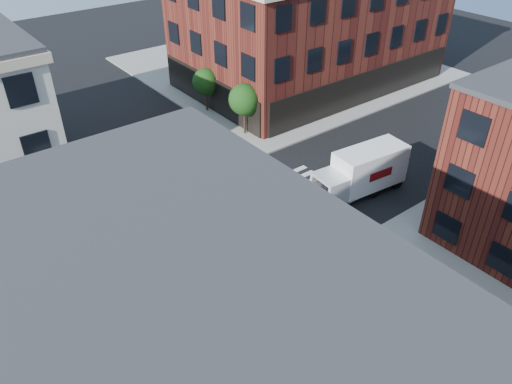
% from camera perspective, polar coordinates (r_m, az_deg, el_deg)
% --- Properties ---
extents(ground, '(120.00, 120.00, 0.00)m').
position_cam_1_polar(ground, '(33.41, -1.34, -3.33)').
color(ground, black).
rests_on(ground, ground).
extents(sidewalk_ne, '(30.00, 30.00, 0.15)m').
position_cam_1_polar(sidewalk_ne, '(59.62, 2.92, 14.18)').
color(sidewalk_ne, gray).
rests_on(sidewalk_ne, ground).
extents(building_ne, '(25.00, 16.00, 12.00)m').
position_cam_1_polar(building_ne, '(53.98, 6.30, 18.51)').
color(building_ne, '#3F130F').
rests_on(building_ne, ground).
extents(tree_near, '(2.69, 2.69, 4.49)m').
position_cam_1_polar(tree_near, '(42.66, -1.25, 10.38)').
color(tree_near, black).
rests_on(tree_near, ground).
extents(tree_far, '(2.43, 2.43, 4.07)m').
position_cam_1_polar(tree_far, '(47.36, -5.70, 12.31)').
color(tree_far, black).
rests_on(tree_far, ground).
extents(signal_pole, '(1.29, 1.24, 4.60)m').
position_cam_1_polar(signal_pole, '(24.52, -4.78, -11.35)').
color(signal_pole, black).
rests_on(signal_pole, ground).
extents(box_truck, '(7.58, 2.99, 3.36)m').
position_cam_1_polar(box_truck, '(36.06, 12.06, 2.29)').
color(box_truck, white).
rests_on(box_truck, ground).
extents(traffic_cone, '(0.42, 0.42, 0.64)m').
position_cam_1_polar(traffic_cone, '(27.55, -4.36, -12.52)').
color(traffic_cone, '#DC5E09').
rests_on(traffic_cone, ground).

